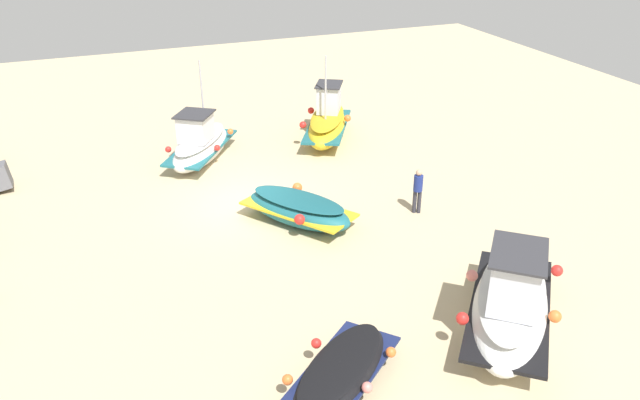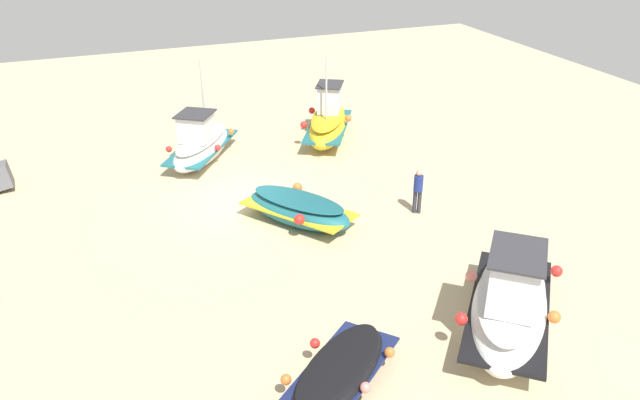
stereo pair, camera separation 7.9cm
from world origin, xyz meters
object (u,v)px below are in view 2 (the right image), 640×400
Objects in this scene: fishing_boat_0 at (299,209)px; fishing_boat_4 at (510,303)px; fishing_boat_1 at (339,373)px; fishing_boat_2 at (328,123)px; person_walking at (418,188)px; fishing_boat_3 at (201,144)px.

fishing_boat_4 is (-7.42, -3.02, 0.35)m from fishing_boat_0.
fishing_boat_2 reaches higher than fishing_boat_1.
fishing_boat_1 is at bearing 132.02° from fishing_boat_0.
fishing_boat_1 is 0.79× the size of fishing_boat_2.
fishing_boat_4 is 3.13× the size of person_walking.
fishing_boat_3 reaches higher than fishing_boat_1.
fishing_boat_0 is 7.90m from fishing_boat_1.
fishing_boat_1 is 0.82× the size of fishing_boat_3.
fishing_boat_1 is 0.73× the size of fishing_boat_4.
fishing_boat_3 is 14.80m from fishing_boat_4.
fishing_boat_4 is at bearing 167.22° from fishing_boat_0.
fishing_boat_2 is (6.83, -3.86, 0.27)m from fishing_boat_0.
fishing_boat_3 is at bearing 68.76° from person_walking.
fishing_boat_2 reaches higher than person_walking.
fishing_boat_0 reaches higher than fishing_boat_1.
person_walking is at bearing -136.38° from fishing_boat_0.
fishing_boat_2 reaches higher than fishing_boat_0.
fishing_boat_4 is at bearing -159.70° from person_walking.
fishing_boat_3 is (14.22, 0.14, 0.34)m from fishing_boat_1.
fishing_boat_0 is at bearing 50.89° from fishing_boat_3.
fishing_boat_2 is at bearing 127.44° from fishing_boat_3.
person_walking is (6.86, -5.87, 0.55)m from fishing_boat_1.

